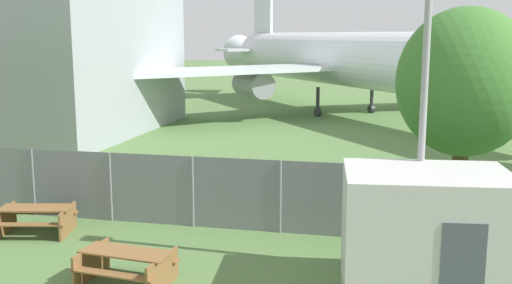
% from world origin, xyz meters
% --- Properties ---
extents(perimeter_fence, '(56.07, 0.07, 2.07)m').
position_xyz_m(perimeter_fence, '(0.00, 9.64, 1.03)').
color(perimeter_fence, gray).
rests_on(perimeter_fence, ground).
extents(airplane, '(28.27, 34.01, 11.13)m').
position_xyz_m(airplane, '(0.61, 34.46, 3.77)').
color(airplane, white).
rests_on(airplane, ground).
extents(portable_cabin, '(3.67, 2.84, 2.65)m').
position_xyz_m(portable_cabin, '(3.69, 6.46, 1.33)').
color(portable_cabin, silver).
rests_on(portable_cabin, ground).
extents(picnic_bench_near_cabin, '(2.14, 1.62, 0.76)m').
position_xyz_m(picnic_bench_near_cabin, '(-2.71, 5.45, 0.48)').
color(picnic_bench_near_cabin, brown).
rests_on(picnic_bench_near_cabin, ground).
extents(picnic_bench_open_grass, '(2.20, 1.77, 0.76)m').
position_xyz_m(picnic_bench_open_grass, '(-6.60, 8.09, 0.48)').
color(picnic_bench_open_grass, brown).
rests_on(picnic_bench_open_grass, ground).
extents(tree_left_of_cabin, '(4.11, 4.11, 6.31)m').
position_xyz_m(tree_left_of_cabin, '(5.06, 12.82, 4.03)').
color(tree_left_of_cabin, brown).
rests_on(tree_left_of_cabin, ground).
extents(light_mast, '(0.44, 0.44, 7.78)m').
position_xyz_m(light_mast, '(3.59, 7.56, 4.75)').
color(light_mast, '#99999E').
rests_on(light_mast, ground).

